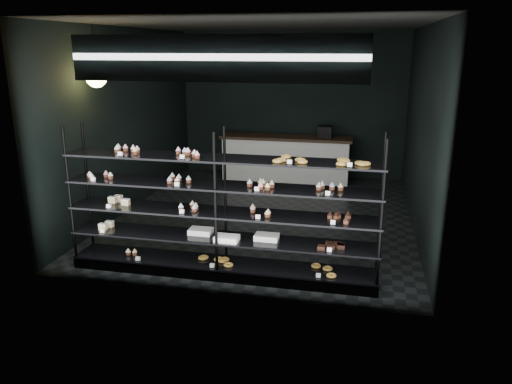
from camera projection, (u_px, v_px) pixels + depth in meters
The scene contains 5 objects.
room at pixel (266, 125), 8.38m from camera, with size 5.01×6.01×3.20m.
display_shelf at pixel (219, 229), 6.39m from camera, with size 4.00×0.50×1.91m.
signage at pixel (214, 58), 5.32m from camera, with size 3.30×0.05×0.50m.
pendant_lamp at pixel (96, 77), 7.17m from camera, with size 0.30×0.30×0.88m.
service_counter at pixel (286, 158), 11.04m from camera, with size 2.87×0.65×1.23m.
Camera 1 is at (1.61, -8.21, 2.87)m, focal length 35.00 mm.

